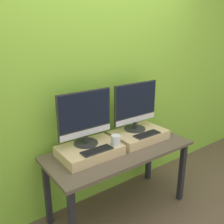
{
  "coord_description": "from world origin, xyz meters",
  "views": [
    {
      "loc": [
        -1.32,
        -1.38,
        1.78
      ],
      "look_at": [
        0.0,
        0.43,
        1.04
      ],
      "focal_mm": 40.0,
      "sensor_mm": 36.0,
      "label": 1
    }
  ],
  "objects_px": {
    "mug": "(116,140)",
    "keyboard_right": "(147,134)",
    "monitor_right": "(136,105)",
    "monitor_left": "(85,117)",
    "keyboard_left": "(97,150)"
  },
  "relations": [
    {
      "from": "monitor_left",
      "to": "keyboard_left",
      "type": "bearing_deg",
      "value": -90.0
    },
    {
      "from": "monitor_left",
      "to": "keyboard_left",
      "type": "distance_m",
      "value": 0.31
    },
    {
      "from": "mug",
      "to": "keyboard_right",
      "type": "height_order",
      "value": "mug"
    },
    {
      "from": "keyboard_left",
      "to": "mug",
      "type": "bearing_deg",
      "value": 0.0
    },
    {
      "from": "mug",
      "to": "keyboard_right",
      "type": "bearing_deg",
      "value": 0.0
    },
    {
      "from": "keyboard_left",
      "to": "monitor_right",
      "type": "bearing_deg",
      "value": 17.32
    },
    {
      "from": "keyboard_left",
      "to": "mug",
      "type": "relative_size",
      "value": 3.0
    },
    {
      "from": "monitor_left",
      "to": "keyboard_left",
      "type": "relative_size",
      "value": 1.84
    },
    {
      "from": "mug",
      "to": "monitor_right",
      "type": "bearing_deg",
      "value": 25.28
    },
    {
      "from": "mug",
      "to": "monitor_right",
      "type": "relative_size",
      "value": 0.18
    },
    {
      "from": "monitor_left",
      "to": "monitor_right",
      "type": "distance_m",
      "value": 0.59
    },
    {
      "from": "monitor_right",
      "to": "keyboard_right",
      "type": "distance_m",
      "value": 0.31
    },
    {
      "from": "monitor_left",
      "to": "keyboard_right",
      "type": "distance_m",
      "value": 0.66
    },
    {
      "from": "keyboard_left",
      "to": "mug",
      "type": "distance_m",
      "value": 0.2
    },
    {
      "from": "mug",
      "to": "keyboard_right",
      "type": "relative_size",
      "value": 0.33
    }
  ]
}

